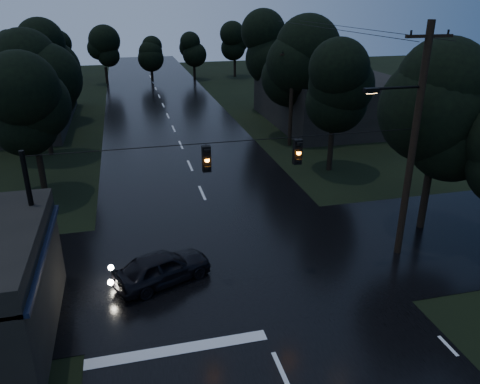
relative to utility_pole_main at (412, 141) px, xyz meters
name	(u,v)px	position (x,y,z in m)	size (l,w,h in m)	color
main_road	(181,145)	(-7.41, 19.00, -5.26)	(12.00, 120.00, 0.02)	black
cross_street	(233,262)	(-7.41, 1.00, -5.26)	(60.00, 9.00, 0.02)	black
building_far_right	(327,99)	(6.59, 23.00, -3.06)	(10.00, 14.00, 4.40)	black
building_far_left	(8,97)	(-21.41, 29.00, -2.76)	(10.00, 16.00, 5.00)	black
utility_pole_main	(412,141)	(0.00, 0.00, 0.00)	(3.50, 0.30, 10.00)	black
utility_pole_far	(291,96)	(0.89, 17.00, -1.38)	(2.00, 0.30, 7.50)	black
anchor_pole_left	(36,230)	(-14.91, 0.00, -2.26)	(0.18, 0.18, 6.00)	black
span_signals	(252,154)	(-6.85, -0.01, -0.01)	(15.00, 0.37, 1.12)	black
tree_corner_near	(439,110)	(2.59, 2.00, 0.74)	(4.48, 4.48, 9.44)	black
tree_left_a	(30,106)	(-16.41, 11.00, -0.02)	(3.92, 3.92, 8.26)	black
tree_left_b	(39,77)	(-17.01, 19.00, 0.36)	(4.20, 4.20, 8.85)	black
tree_left_c	(47,56)	(-17.61, 29.00, 0.74)	(4.48, 4.48, 9.44)	black
tree_right_a	(335,86)	(1.59, 11.00, 0.36)	(4.20, 4.20, 8.85)	black
tree_right_b	(300,63)	(2.19, 19.00, 0.74)	(4.48, 4.48, 9.44)	black
tree_right_c	(269,46)	(2.79, 29.00, 1.11)	(4.76, 4.76, 10.03)	black
car	(162,267)	(-10.52, 0.16, -4.58)	(1.61, 4.01, 1.36)	black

